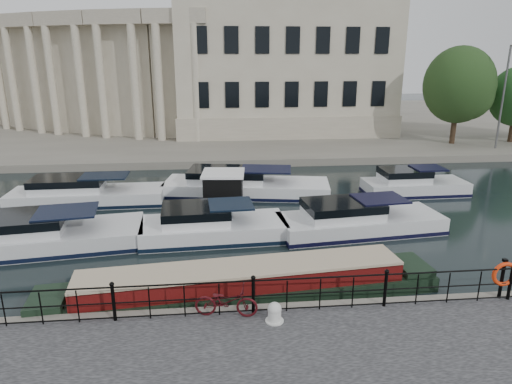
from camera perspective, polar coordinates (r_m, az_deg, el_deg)
ground_plane at (r=16.20m, az=-1.09°, el=-12.34°), size 160.00×160.00×0.00m
far_bank at (r=53.66m, az=-4.47°, el=8.61°), size 120.00×42.00×0.55m
railing at (r=13.65m, az=-0.34°, el=-12.52°), size 24.14×0.14×1.22m
civic_building at (r=48.82m, az=-5.75°, el=15.74°), size 53.55×31.84×16.85m
bicycle at (r=13.62m, az=-3.75°, el=-13.46°), size 1.92×0.93×0.97m
mooring_bollard at (r=13.46m, az=2.33°, el=-14.83°), size 0.53×0.53×0.60m
life_ring_post at (r=16.21m, az=28.60°, el=-9.06°), size 0.81×0.21×1.33m
narrowboat at (r=15.63m, az=-1.72°, el=-11.98°), size 13.58×3.11×1.50m
harbour_hut at (r=23.74m, az=-4.06°, el=-0.21°), size 3.13×2.70×2.18m
cabin_cruisers at (r=23.28m, az=-5.06°, el=-2.10°), size 26.26×11.12×1.99m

